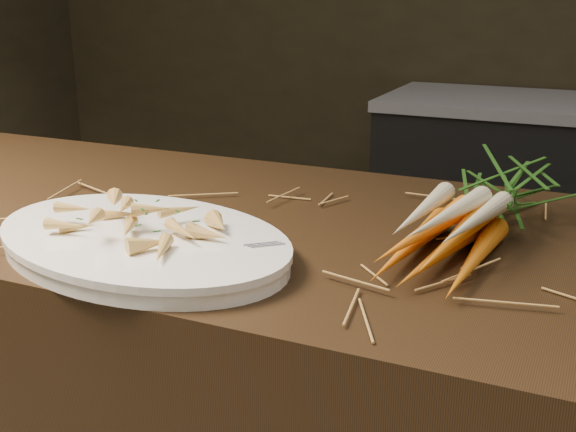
% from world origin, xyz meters
% --- Properties ---
extents(straw_bedding, '(1.40, 0.60, 0.02)m').
position_xyz_m(straw_bedding, '(0.00, 0.30, 0.91)').
color(straw_bedding, olive).
rests_on(straw_bedding, main_counter).
extents(root_veg_bunch, '(0.20, 0.51, 0.09)m').
position_xyz_m(root_veg_bunch, '(0.05, 0.36, 0.94)').
color(root_veg_bunch, '#CF5302').
rests_on(root_veg_bunch, main_counter).
extents(serving_platter, '(0.52, 0.41, 0.02)m').
position_xyz_m(serving_platter, '(-0.35, 0.10, 0.91)').
color(serving_platter, white).
rests_on(serving_platter, main_counter).
extents(roasted_veg_heap, '(0.26, 0.21, 0.05)m').
position_xyz_m(roasted_veg_heap, '(-0.35, 0.10, 0.95)').
color(roasted_veg_heap, '#AD7736').
rests_on(roasted_veg_heap, serving_platter).
extents(serving_fork, '(0.14, 0.13, 0.00)m').
position_xyz_m(serving_fork, '(-0.20, 0.04, 0.93)').
color(serving_fork, silver).
rests_on(serving_fork, serving_platter).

